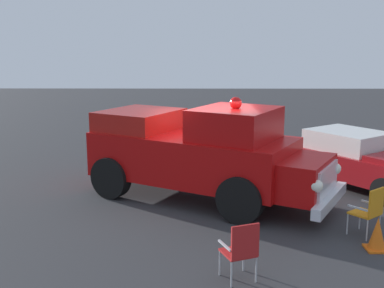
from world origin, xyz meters
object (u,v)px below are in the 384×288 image
at_px(lawn_chair_spare, 241,248).
at_px(classic_hot_rod, 357,159).
at_px(spectator_seated, 149,146).
at_px(vintage_fire_truck, 200,152).
at_px(lawn_chair_near_truck, 147,149).
at_px(lawn_chair_by_car, 370,209).
at_px(traffic_cone, 377,234).

bearing_deg(lawn_chair_spare, classic_hot_rod, -123.65).
relative_size(classic_hot_rod, spectator_seated, 3.58).
height_order(vintage_fire_truck, classic_hot_rod, vintage_fire_truck).
distance_m(vintage_fire_truck, classic_hot_rod, 4.42).
xyz_separation_m(vintage_fire_truck, lawn_chair_near_truck, (1.63, -3.14, -0.61)).
distance_m(lawn_chair_by_car, spectator_seated, 7.26).
relative_size(lawn_chair_near_truck, spectator_seated, 0.79).
bearing_deg(lawn_chair_by_car, lawn_chair_spare, 34.77).
distance_m(lawn_chair_near_truck, traffic_cone, 7.83).
bearing_deg(spectator_seated, lawn_chair_near_truck, -56.60).
bearing_deg(lawn_chair_near_truck, lawn_chair_by_car, 132.08).
height_order(vintage_fire_truck, spectator_seated, vintage_fire_truck).
xyz_separation_m(lawn_chair_by_car, spectator_seated, (4.88, -5.38, 0.11)).
bearing_deg(lawn_chair_near_truck, lawn_chair_spare, 106.91).
relative_size(lawn_chair_by_car, spectator_seated, 0.79).
bearing_deg(classic_hot_rod, vintage_fire_truck, 15.84).
distance_m(lawn_chair_near_truck, spectator_seated, 0.17).
xyz_separation_m(classic_hot_rod, lawn_chair_near_truck, (5.86, -1.94, -0.16)).
relative_size(vintage_fire_truck, traffic_cone, 9.85).
height_order(spectator_seated, traffic_cone, spectator_seated).
relative_size(spectator_seated, traffic_cone, 2.03).
bearing_deg(traffic_cone, spectator_seated, -51.22).
xyz_separation_m(classic_hot_rod, traffic_cone, (0.97, 4.17, -0.44)).
xyz_separation_m(classic_hot_rod, spectator_seated, (5.79, -1.83, -0.05)).
height_order(classic_hot_rod, spectator_seated, classic_hot_rod).
xyz_separation_m(vintage_fire_truck, lawn_chair_spare, (-0.62, 4.23, -0.61)).
xyz_separation_m(lawn_chair_by_car, traffic_cone, (0.07, 0.62, -0.28)).
bearing_deg(lawn_chair_by_car, spectator_seated, -47.76).
relative_size(vintage_fire_truck, lawn_chair_spare, 6.13).
height_order(classic_hot_rod, lawn_chair_near_truck, classic_hot_rod).
bearing_deg(lawn_chair_by_car, classic_hot_rod, -104.26).
height_order(vintage_fire_truck, lawn_chair_by_car, vintage_fire_truck).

